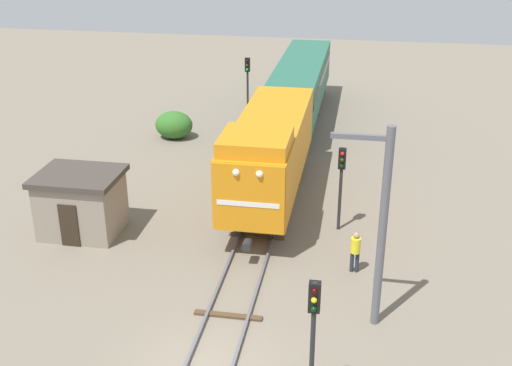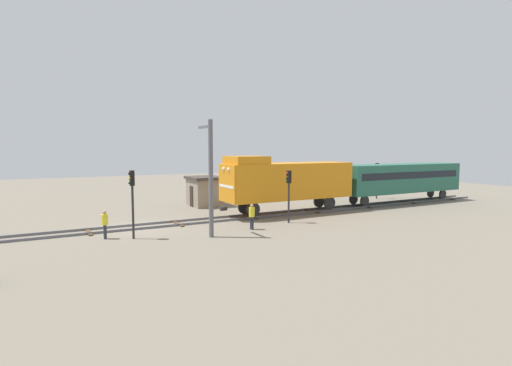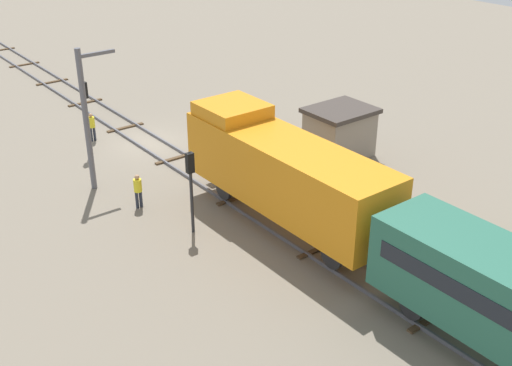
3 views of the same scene
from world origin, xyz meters
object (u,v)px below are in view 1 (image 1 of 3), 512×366
(traffic_signal_near, at_px, (313,322))
(traffic_signal_far, at_px, (247,75))
(passenger_car_leading, at_px, (301,81))
(traffic_signal_mid, at_px, (341,174))
(relay_hut, at_px, (81,203))
(worker_by_signal, at_px, (355,249))
(locomotive, at_px, (269,149))
(catenary_mast, at_px, (381,224))

(traffic_signal_near, height_order, traffic_signal_far, traffic_signal_near)
(passenger_car_leading, height_order, traffic_signal_near, traffic_signal_near)
(traffic_signal_mid, relative_size, relay_hut, 1.08)
(traffic_signal_far, height_order, worker_by_signal, traffic_signal_far)
(locomotive, bearing_deg, traffic_signal_mid, -30.72)
(passenger_car_leading, xyz_separation_m, traffic_signal_far, (-3.60, 0.48, 0.12))
(traffic_signal_far, height_order, relay_hut, traffic_signal_far)
(locomotive, bearing_deg, worker_by_signal, -52.39)
(relay_hut, bearing_deg, catenary_mast, -20.03)
(locomotive, bearing_deg, relay_hut, -151.14)
(passenger_car_leading, height_order, catenary_mast, catenary_mast)
(traffic_signal_far, distance_m, catenary_mast, 24.07)
(passenger_car_leading, height_order, worker_by_signal, passenger_car_leading)
(locomotive, height_order, worker_by_signal, locomotive)
(traffic_signal_far, bearing_deg, traffic_signal_mid, -66.15)
(passenger_car_leading, bearing_deg, traffic_signal_mid, -77.52)
(passenger_car_leading, relative_size, relay_hut, 4.00)
(traffic_signal_near, xyz_separation_m, traffic_signal_mid, (0.20, 10.89, -0.19))
(passenger_car_leading, xyz_separation_m, traffic_signal_mid, (3.40, -15.36, 0.12))
(passenger_car_leading, relative_size, catenary_mast, 1.98)
(traffic_signal_far, relative_size, catenary_mast, 0.54)
(worker_by_signal, distance_m, relay_hut, 11.78)
(locomotive, relative_size, traffic_signal_mid, 3.07)
(passenger_car_leading, distance_m, relay_hut, 19.04)
(passenger_car_leading, bearing_deg, traffic_signal_far, 172.39)
(traffic_signal_near, bearing_deg, passenger_car_leading, 96.95)
(worker_by_signal, height_order, relay_hut, relay_hut)
(traffic_signal_far, bearing_deg, catenary_mast, -69.22)
(locomotive, distance_m, traffic_signal_far, 14.28)
(locomotive, xyz_separation_m, traffic_signal_near, (3.20, -12.91, 0.06))
(catenary_mast, bearing_deg, traffic_signal_near, -112.17)
(relay_hut, bearing_deg, worker_by_signal, -6.43)
(traffic_signal_mid, xyz_separation_m, catenary_mast, (1.53, -6.64, 1.13))
(passenger_car_leading, bearing_deg, relay_hut, -113.24)
(passenger_car_leading, bearing_deg, catenary_mast, -77.37)
(worker_by_signal, xyz_separation_m, relay_hut, (-11.70, 1.32, 0.40))
(locomotive, distance_m, passenger_car_leading, 13.34)
(traffic_signal_near, height_order, catenary_mast, catenary_mast)
(traffic_signal_far, bearing_deg, locomotive, -75.40)
(traffic_signal_far, relative_size, worker_by_signal, 2.23)
(passenger_car_leading, xyz_separation_m, relay_hut, (-7.50, -17.47, -1.13))
(worker_by_signal, relative_size, relay_hut, 0.49)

